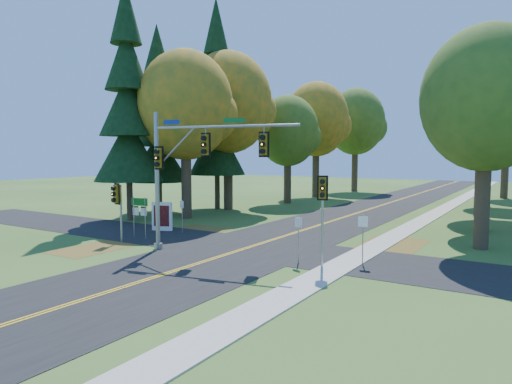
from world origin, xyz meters
The scene contains 30 objects.
ground centered at (0.00, 0.00, 0.00)m, with size 160.00×160.00×0.00m, color #2B521C.
road_main centered at (0.00, 0.00, 0.01)m, with size 8.00×160.00×0.02m, color black.
road_cross centered at (0.00, 2.00, 0.01)m, with size 60.00×6.00×0.02m, color black.
centerline_left centered at (-0.10, 0.00, 0.03)m, with size 0.10×160.00×0.01m, color gold.
centerline_right centered at (0.10, 0.00, 0.03)m, with size 0.10×160.00×0.01m, color gold.
sidewalk_east centered at (6.20, 0.00, 0.03)m, with size 1.60×160.00×0.06m, color #9E998E.
leaf_patch_w_near centered at (-6.50, 4.00, 0.01)m, with size 4.00×6.00×0.00m, color brown.
leaf_patch_e centered at (6.80, 6.00, 0.01)m, with size 3.50×8.00×0.00m, color brown.
leaf_patch_w_far centered at (-7.50, -3.00, 0.01)m, with size 3.00×5.00×0.00m, color brown.
tree_w_a centered at (-11.13, 9.38, 9.49)m, with size 8.00×8.00×14.15m.
tree_e_a centered at (11.57, 8.77, 8.53)m, with size 7.20×7.20×12.73m.
tree_w_b centered at (-11.72, 16.29, 10.37)m, with size 8.60×8.60×15.38m.
tree_e_b centered at (10.97, 15.58, 8.90)m, with size 7.60×7.60×13.33m.
tree_w_c centered at (-9.54, 24.47, 7.94)m, with size 6.80×6.80×11.91m.
tree_e_c centered at (9.88, 23.69, 10.66)m, with size 8.80×8.80×15.79m.
tree_w_d centered at (-10.13, 33.18, 9.78)m, with size 8.20×8.20×14.56m.
tree_e_d centered at (9.26, 32.87, 8.24)m, with size 7.00×7.00×12.32m.
tree_w_e centered at (-8.92, 44.09, 10.07)m, with size 8.40×8.40×14.97m.
tree_e_e centered at (10.47, 43.58, 9.19)m, with size 7.80×7.80×13.74m.
pine_a centered at (-14.50, 6.00, 9.18)m, with size 5.60×5.60×19.48m.
pine_b centered at (-16.00, 11.00, 8.16)m, with size 5.60×5.60×17.31m.
pine_c centered at (-13.00, 16.00, 9.69)m, with size 5.60×5.60×20.56m.
traffic_mast centered at (-2.11, -0.91, 5.02)m, with size 8.46×2.22×7.81m.
east_signal_pole centered at (5.64, -0.46, 3.38)m, with size 0.49×0.59×4.46m.
ped_signal_pole centered at (-7.74, -1.12, 2.73)m, with size 0.58×0.67×3.67m.
route_sign_cluster centered at (-7.57, 0.52, 1.90)m, with size 1.25×0.24×2.69m.
info_kiosk centered at (-8.46, 3.47, 1.02)m, with size 1.46×0.72×2.05m.
reg_sign_e_north centered at (6.96, 1.49, 1.69)m, with size 0.47×0.11×2.48m.
reg_sign_e_south centered at (4.20, -0.07, 1.64)m, with size 0.44×0.18×2.40m.
reg_sign_w centered at (-6.55, 3.45, 1.59)m, with size 0.43×0.17×2.32m.
Camera 1 is at (14.37, -20.17, 5.47)m, focal length 32.00 mm.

